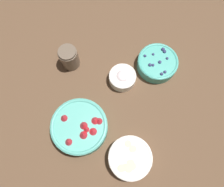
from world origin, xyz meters
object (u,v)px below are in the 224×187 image
Objects in this scene: bowl_strawberries at (80,127)px; jar_chocolate at (69,58)px; bowl_bananas at (130,158)px; bowl_cream at (122,77)px; bowl_blueberries at (157,63)px.

jar_chocolate is (-0.27, -0.10, 0.01)m from bowl_strawberries.
bowl_strawberries is 0.29m from jar_chocolate.
bowl_bananas is (0.08, 0.20, -0.01)m from bowl_strawberries.
bowl_strawberries is 0.22m from bowl_bananas.
jar_chocolate is at bearing -100.39° from bowl_cream.
bowl_bananas reaches higher than bowl_cream.
jar_chocolate is (-0.04, -0.23, 0.02)m from bowl_cream.
bowl_strawberries is at bearing -29.01° from bowl_cream.
bowl_blueberries is at bearing 123.10° from bowl_cream.
bowl_strawberries is 1.26× the size of bowl_blueberries.
bowl_bananas is at bearing 13.42° from bowl_cream.
bowl_blueberries is 0.40m from bowl_bananas.
bowl_cream is 1.09× the size of jar_chocolate.
bowl_blueberries is at bearing 140.47° from bowl_strawberries.
bowl_cream is (0.09, -0.14, -0.00)m from bowl_blueberries.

